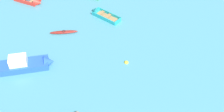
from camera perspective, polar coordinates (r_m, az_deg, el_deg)
motor_launch_blue_cluster_outer at (r=28.55m, az=-17.16°, el=-1.57°), size 5.46×3.62×1.90m
kayak_maroon_midfield_right at (r=32.10m, az=-10.09°, el=4.96°), size 3.21×1.57×0.31m
rowboat_turquoise_foreground_center at (r=34.49m, az=-2.52°, el=8.92°), size 4.29×2.82×1.18m
rowboat_red_back_row_left at (r=38.21m, az=-16.29°, el=10.96°), size 4.34×2.05×1.27m
mooring_buoy_central at (r=28.16m, az=3.02°, el=-1.41°), size 0.45×0.45×0.45m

